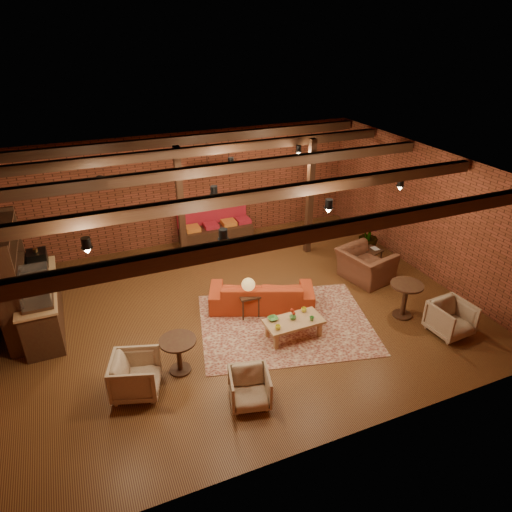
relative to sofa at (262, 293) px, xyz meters
name	(u,v)px	position (x,y,z in m)	size (l,w,h in m)	color
floor	(240,309)	(-0.50, 0.08, -0.34)	(10.00, 10.00, 0.00)	#38180E
ceiling	(238,174)	(-0.50, 0.08, 2.86)	(10.00, 8.00, 0.02)	black
wall_back	(189,189)	(-0.50, 4.08, 1.26)	(10.00, 0.02, 3.20)	brown
wall_front	(339,363)	(-0.50, -3.92, 1.26)	(10.00, 0.02, 3.20)	brown
wall_right	(426,212)	(4.50, 0.08, 1.26)	(0.02, 8.00, 3.20)	brown
ceiling_beams	(238,180)	(-0.50, 0.08, 2.74)	(9.80, 6.40, 0.22)	black
ceiling_pipe	(213,169)	(-0.50, 1.68, 2.51)	(0.12, 0.12, 9.60)	black
post_left	(181,209)	(-1.10, 2.68, 1.26)	(0.16, 0.16, 3.20)	black
post_right	(310,198)	(2.30, 2.08, 1.26)	(0.16, 0.16, 3.20)	black
service_counter	(39,295)	(-4.60, 1.08, 0.46)	(0.80, 2.50, 1.60)	black
plant_counter	(40,272)	(-4.50, 1.28, 0.88)	(0.35, 0.39, 0.30)	#337F33
shelving_hutch	(13,280)	(-5.00, 1.18, 0.86)	(0.52, 2.00, 2.40)	black
banquette	(216,227)	(0.10, 3.63, 0.16)	(2.10, 0.70, 1.00)	#A71B2B
service_sign	(218,169)	(0.10, 3.18, 2.01)	(0.86, 0.06, 0.30)	#F45118
ceiling_spotlights	(238,190)	(-0.50, 0.08, 2.52)	(6.40, 4.40, 0.28)	black
rug	(285,324)	(0.21, -0.84, -0.34)	(3.64, 2.78, 0.01)	maroon
sofa	(262,293)	(0.00, 0.00, 0.00)	(2.35, 0.92, 0.69)	#A33316
coffee_table	(293,322)	(0.15, -1.29, 0.02)	(1.21, 0.61, 0.66)	#A27D4B
side_table_lamp	(248,287)	(-0.40, -0.20, 0.37)	(0.48, 0.48, 0.93)	black
round_table_left	(179,350)	(-2.27, -1.40, 0.14)	(0.69, 0.69, 0.71)	black
armchair_a	(136,374)	(-3.11, -1.65, 0.07)	(0.80, 0.75, 0.82)	beige
armchair_b	(250,387)	(-1.36, -2.65, 0.00)	(0.68, 0.63, 0.70)	beige
armchair_right	(366,260)	(2.89, 0.12, 0.19)	(1.23, 0.80, 1.08)	brown
side_table_book	(372,251)	(3.45, 0.63, 0.12)	(0.57, 0.57, 0.52)	black
round_table_right	(405,295)	(2.75, -1.56, 0.21)	(0.70, 0.70, 0.83)	black
armchair_far	(451,317)	(3.25, -2.44, 0.05)	(0.77, 0.72, 0.79)	beige
plant_tall	(373,202)	(3.90, 1.45, 1.12)	(1.64, 1.64, 2.92)	#4C7F4C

